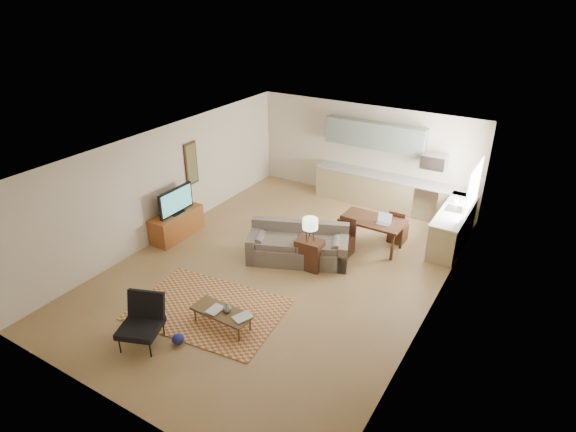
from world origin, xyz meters
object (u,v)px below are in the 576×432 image
Objects in this scene: sofa at (298,244)px; dining_table at (372,233)px; coffee_table at (222,319)px; console_table at (309,254)px; armchair at (140,324)px; tv_credenza at (177,224)px.

sofa is 1.62× the size of dining_table.
coffee_table is 1.70× the size of console_table.
coffee_table is 1.31× the size of armchair.
coffee_table is 2.62m from console_table.
coffee_table is 1.44m from armchair.
tv_credenza is at bearing 146.17° from coffee_table.
console_table reaches higher than coffee_table.
dining_table is at bearing 24.58° from tv_credenza.
dining_table reaches higher than console_table.
coffee_table is (-0.01, -2.74, -0.23)m from sofa.
armchair is at bearing -111.63° from dining_table.
armchair is 3.93m from tv_credenza.
console_table is (0.39, 2.59, 0.17)m from coffee_table.
console_table is at bearing -44.53° from sofa.
coffee_table is at bearing -105.95° from dining_table.
tv_credenza is at bearing -155.09° from dining_table.
sofa is 1.84m from dining_table.
coffee_table is at bearing -100.19° from console_table.
console_table is at bearing 82.57° from coffee_table.
console_table is 0.47× the size of dining_table.
dining_table is at bearing 60.71° from console_table.
sofa reaches higher than coffee_table.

